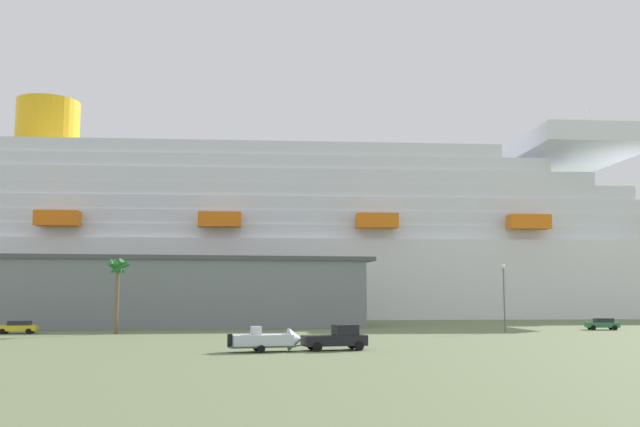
# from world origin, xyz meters

# --- Properties ---
(ground_plane) EXTENTS (600.00, 600.00, 0.00)m
(ground_plane) POSITION_xyz_m (0.00, 30.00, 0.00)
(ground_plane) COLOR #66754C
(cruise_ship) EXTENTS (303.95, 42.93, 55.11)m
(cruise_ship) POSITION_xyz_m (-6.46, 66.61, 14.70)
(cruise_ship) COLOR white
(cruise_ship) RESTS_ON ground_plane
(terminal_building) EXTENTS (73.88, 24.51, 10.36)m
(terminal_building) POSITION_xyz_m (-22.82, 24.13, 5.20)
(terminal_building) COLOR slate
(terminal_building) RESTS_ON ground_plane
(pickup_truck) EXTENTS (5.87, 3.06, 2.20)m
(pickup_truck) POSITION_xyz_m (3.77, -22.59, 1.04)
(pickup_truck) COLOR black
(pickup_truck) RESTS_ON ground_plane
(small_boat_on_trailer) EXTENTS (7.08, 3.14, 2.15)m
(small_boat_on_trailer) POSITION_xyz_m (-2.07, -23.66, 0.96)
(small_boat_on_trailer) COLOR #595960
(small_boat_on_trailer) RESTS_ON ground_plane
(palm_tree) EXTENTS (2.92, 3.08, 9.30)m
(palm_tree) POSITION_xyz_m (-20.60, 5.10, 7.67)
(palm_tree) COLOR brown
(palm_tree) RESTS_ON ground_plane
(street_lamp) EXTENTS (0.56, 0.56, 8.78)m
(street_lamp) POSITION_xyz_m (28.82, 4.56, 5.64)
(street_lamp) COLOR slate
(street_lamp) RESTS_ON ground_plane
(parked_car_yellow_taxi) EXTENTS (4.77, 2.47, 1.58)m
(parked_car_yellow_taxi) POSITION_xyz_m (-32.80, 6.55, 0.84)
(parked_car_yellow_taxi) COLOR yellow
(parked_car_yellow_taxi) RESTS_ON ground_plane
(parked_car_green_wagon) EXTENTS (4.57, 2.61, 1.58)m
(parked_car_green_wagon) POSITION_xyz_m (44.28, 9.03, 0.83)
(parked_car_green_wagon) COLOR #2D723F
(parked_car_green_wagon) RESTS_ON ground_plane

